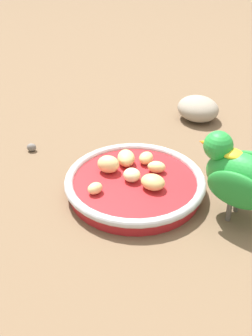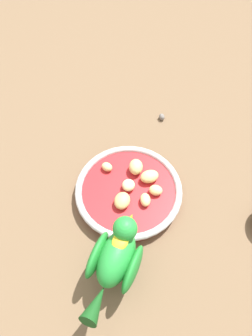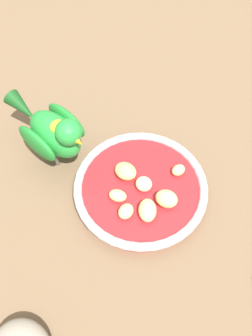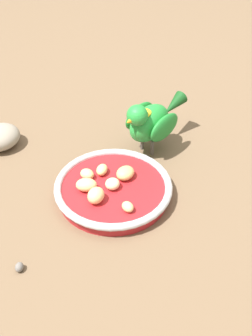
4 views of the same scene
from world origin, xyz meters
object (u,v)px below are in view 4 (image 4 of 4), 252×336
object	(u,v)px
apple_piece_0	(125,173)
apple_piece_5	(96,195)
apple_piece_1	(112,184)
rock_large	(0,137)
feeding_bowl	(113,189)
pebble_0	(19,267)
apple_piece_6	(127,207)
apple_piece_3	(102,170)
parrot	(151,120)
apple_piece_2	(87,174)
apple_piece_4	(86,185)

from	to	relation	value
apple_piece_0	apple_piece_5	size ratio (longest dim) A/B	1.07
apple_piece_1	rock_large	world-z (taller)	rock_large
feeding_bowl	pebble_0	bearing A→B (deg)	-38.56
apple_piece_6	apple_piece_1	bearing A→B (deg)	-153.46
pebble_0	apple_piece_3	bearing A→B (deg)	151.05
apple_piece_1	parrot	distance (m)	0.17
apple_piece_5	rock_large	bearing A→B (deg)	-130.77
apple_piece_2	apple_piece_3	distance (m)	0.03
parrot	pebble_0	world-z (taller)	parrot
apple_piece_5	parrot	world-z (taller)	parrot
apple_piece_0	parrot	world-z (taller)	parrot
apple_piece_4	rock_large	distance (m)	0.26
apple_piece_2	apple_piece_4	world-z (taller)	apple_piece_4
apple_piece_3	rock_large	distance (m)	0.25
apple_piece_6	parrot	bearing A→B (deg)	168.47
apple_piece_3	feeding_bowl	bearing A→B (deg)	32.63
apple_piece_3	pebble_0	size ratio (longest dim) A/B	1.71
apple_piece_0	pebble_0	world-z (taller)	apple_piece_0
apple_piece_2	apple_piece_0	bearing A→B (deg)	92.41
apple_piece_0	apple_piece_4	xyz separation A→B (m)	(0.04, -0.07, 0.00)
feeding_bowl	rock_large	world-z (taller)	rock_large
apple_piece_6	rock_large	xyz separation A→B (m)	(-0.21, -0.28, -0.01)
apple_piece_2	pebble_0	size ratio (longest dim) A/B	1.61
feeding_bowl	apple_piece_1	world-z (taller)	apple_piece_1
apple_piece_6	pebble_0	world-z (taller)	apple_piece_6
feeding_bowl	apple_piece_1	xyz separation A→B (m)	(0.00, -0.00, 0.02)
rock_large	apple_piece_1	bearing A→B (deg)	58.11
parrot	apple_piece_5	bearing A→B (deg)	11.56
rock_large	apple_piece_5	bearing A→B (deg)	49.23
apple_piece_2	apple_piece_5	distance (m)	0.07
apple_piece_0	parrot	xyz separation A→B (m)	(-0.12, 0.05, 0.04)
rock_large	feeding_bowl	bearing A→B (deg)	59.05
feeding_bowl	apple_piece_2	bearing A→B (deg)	-113.89
feeding_bowl	apple_piece_5	distance (m)	0.05
apple_piece_5	apple_piece_1	bearing A→B (deg)	142.15
apple_piece_4	apple_piece_5	world-z (taller)	apple_piece_5
apple_piece_3	rock_large	bearing A→B (deg)	-116.57
apple_piece_2	parrot	bearing A→B (deg)	135.67
apple_piece_5	apple_piece_3	bearing A→B (deg)	175.94
feeding_bowl	parrot	xyz separation A→B (m)	(-0.15, 0.07, 0.06)
parrot	pebble_0	xyz separation A→B (m)	(0.32, -0.21, -0.07)
apple_piece_2	rock_large	distance (m)	0.24
parrot	rock_large	bearing A→B (deg)	-51.12
apple_piece_0	apple_piece_1	world-z (taller)	apple_piece_0
apple_piece_4	parrot	bearing A→B (deg)	142.94
apple_piece_3	apple_piece_4	world-z (taller)	apple_piece_4
feeding_bowl	apple_piece_1	distance (m)	0.02
feeding_bowl	apple_piece_2	xyz separation A→B (m)	(-0.02, -0.05, 0.02)
apple_piece_1	rock_large	bearing A→B (deg)	-121.89
rock_large	apple_piece_6	bearing A→B (deg)	52.57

